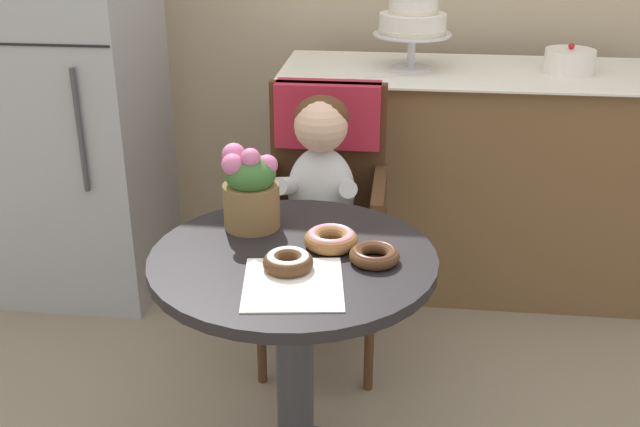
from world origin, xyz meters
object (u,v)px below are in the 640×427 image
object	(u,v)px
cafe_table	(294,328)
seated_child	(319,186)
wicker_chair	(324,180)
donut_side	(374,255)
round_layer_cake	(570,61)
donut_mid	(290,261)
refrigerator	(66,85)
tiered_cake_stand	(413,22)
flower_vase	(250,187)
donut_front	(331,238)

from	to	relation	value
cafe_table	seated_child	world-z (taller)	seated_child
wicker_chair	donut_side	world-z (taller)	wicker_chair
seated_child	round_layer_cake	distance (m)	1.17
donut_mid	refrigerator	size ratio (longest dim) A/B	0.07
tiered_cake_stand	round_layer_cake	size ratio (longest dim) A/B	1.59
flower_vase	donut_front	bearing A→B (deg)	-25.03
donut_mid	round_layer_cake	size ratio (longest dim) A/B	0.64
wicker_chair	donut_side	xyz separation A→B (m)	(0.20, -0.75, 0.10)
wicker_chair	donut_side	bearing A→B (deg)	-69.14
tiered_cake_stand	refrigerator	distance (m)	1.36
seated_child	donut_side	bearing A→B (deg)	-70.93
seated_child	refrigerator	bearing A→B (deg)	153.58
tiered_cake_stand	wicker_chair	bearing A→B (deg)	-116.03
donut_side	refrigerator	xyz separation A→B (m)	(-1.25, 1.11, 0.11)
donut_front	flower_vase	xyz separation A→B (m)	(-0.22, 0.10, 0.09)
seated_child	tiered_cake_stand	size ratio (longest dim) A/B	2.42
wicker_chair	donut_front	size ratio (longest dim) A/B	7.00
wicker_chair	donut_front	distance (m)	0.69
donut_side	round_layer_cake	xyz separation A→B (m)	(0.67, 1.31, 0.21)
donut_front	flower_vase	world-z (taller)	flower_vase
seated_child	flower_vase	size ratio (longest dim) A/B	3.20
cafe_table	tiered_cake_stand	size ratio (longest dim) A/B	2.40
wicker_chair	donut_front	world-z (taller)	wicker_chair
cafe_table	flower_vase	bearing A→B (deg)	130.39
wicker_chair	round_layer_cake	xyz separation A→B (m)	(0.87, 0.57, 0.31)
donut_mid	flower_vase	distance (m)	0.29
round_layer_cake	tiered_cake_stand	bearing A→B (deg)	-179.83
wicker_chair	round_layer_cake	world-z (taller)	round_layer_cake
donut_side	flower_vase	world-z (taller)	flower_vase
seated_child	wicker_chair	bearing A→B (deg)	90.00
tiered_cake_stand	donut_mid	bearing A→B (deg)	-101.03
donut_side	flower_vase	bearing A→B (deg)	152.94
donut_side	tiered_cake_stand	size ratio (longest dim) A/B	0.41
donut_front	donut_side	bearing A→B (deg)	-30.89
cafe_table	wicker_chair	xyz separation A→B (m)	(-0.00, 0.74, 0.13)
cafe_table	donut_side	bearing A→B (deg)	-3.73
cafe_table	donut_mid	world-z (taller)	donut_mid
donut_mid	seated_child	bearing A→B (deg)	90.57
cafe_table	refrigerator	bearing A→B (deg)	133.67
cafe_table	donut_front	bearing A→B (deg)	31.56
flower_vase	tiered_cake_stand	xyz separation A→B (m)	(0.41, 1.14, 0.25)
donut_mid	donut_side	xyz separation A→B (m)	(0.20, 0.07, -0.00)
seated_child	tiered_cake_stand	xyz separation A→B (m)	(0.28, 0.72, 0.40)
wicker_chair	donut_front	xyz separation A→B (m)	(0.09, -0.68, 0.10)
seated_child	round_layer_cake	bearing A→B (deg)	39.54
donut_mid	donut_side	bearing A→B (deg)	18.67
cafe_table	wicker_chair	size ratio (longest dim) A/B	0.75
flower_vase	tiered_cake_stand	world-z (taller)	tiered_cake_stand
donut_front	round_layer_cake	world-z (taller)	round_layer_cake
donut_side	tiered_cake_stand	distance (m)	1.36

